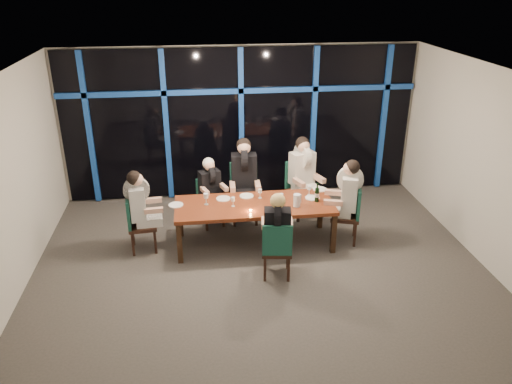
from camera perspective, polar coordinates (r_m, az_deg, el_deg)
room at (r=6.98m, az=0.63°, el=5.34°), size 7.04×7.00×3.02m
window_wall at (r=9.90m, az=-1.66°, el=8.11°), size 6.86×0.43×2.94m
dining_table at (r=8.22m, az=-0.18°, el=-1.78°), size 2.60×1.00×0.75m
chair_far_left at (r=9.03m, az=-5.35°, el=-0.80°), size 0.52×0.52×0.87m
chair_far_mid at (r=9.12m, az=-1.38°, el=0.36°), size 0.52×0.52×1.08m
chair_far_right at (r=9.36m, az=5.03°, el=0.78°), size 0.62×0.62×1.05m
chair_end_left at (r=8.33m, az=-13.46°, el=-3.25°), size 0.48×0.48×0.96m
chair_end_right at (r=8.52m, az=10.75°, el=-2.17°), size 0.58×0.58×1.00m
chair_near_mid at (r=7.39m, az=2.41°, el=-6.35°), size 0.49×0.49×0.94m
diner_far_left at (r=8.82m, az=-5.25°, el=1.08°), size 0.53×0.60×0.85m
diner_far_mid at (r=8.87m, az=-1.36°, el=2.64°), size 0.55×0.68×1.05m
diner_far_right at (r=9.13m, az=5.42°, el=2.97°), size 0.63×0.71×1.02m
diner_end_left at (r=8.17m, az=-13.15°, el=-0.83°), size 0.62×0.50×0.93m
diner_end_right at (r=8.35m, az=10.37°, el=0.32°), size 0.68×0.59×0.98m
diner_near_mid at (r=7.28m, az=2.45°, el=-3.49°), size 0.50×0.62×0.92m
plate_far_left at (r=8.38m, az=-3.76°, el=-0.75°), size 0.24×0.24×0.01m
plate_far_mid at (r=8.46m, az=-1.09°, el=-0.45°), size 0.24×0.24×0.01m
plate_far_right at (r=8.79m, az=7.31°, el=0.32°), size 0.24×0.24×0.01m
plate_end_left at (r=8.24m, az=-9.14°, el=-1.47°), size 0.24×0.24×0.01m
plate_end_right at (r=8.44m, az=6.45°, el=-0.67°), size 0.24×0.24×0.01m
plate_near_mid at (r=7.85m, az=2.36°, el=-2.51°), size 0.24×0.24×0.01m
wine_bottle at (r=8.29m, az=6.98°, el=-0.29°), size 0.07×0.07×0.32m
water_pitcher at (r=8.09m, az=4.70°, el=-0.96°), size 0.13×0.12×0.21m
tea_light at (r=7.93m, az=-0.63°, el=-2.12°), size 0.05×0.05×0.03m
wine_glass_a at (r=8.06m, az=-2.64°, el=-0.89°), size 0.06×0.06×0.16m
wine_glass_b at (r=8.35m, az=0.46°, el=0.05°), size 0.06×0.06×0.16m
wine_glass_c at (r=8.15m, az=2.90°, el=-0.50°), size 0.07×0.07×0.18m
wine_glass_d at (r=8.15m, az=-5.74°, el=-0.52°), size 0.08×0.08×0.20m
wine_glass_e at (r=8.50m, az=6.11°, el=0.41°), size 0.07×0.07×0.17m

